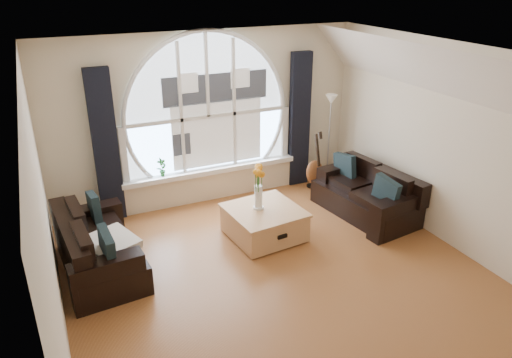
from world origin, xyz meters
name	(u,v)px	position (x,y,z in m)	size (l,w,h in m)	color
ground	(287,285)	(0.00, 0.00, 0.00)	(5.00, 5.50, 0.01)	brown
ceiling	(294,60)	(0.00, 0.00, 2.70)	(5.00, 5.50, 0.01)	silver
wall_back	(207,119)	(0.00, 2.75, 1.35)	(5.00, 0.01, 2.70)	beige
wall_front	(496,347)	(0.00, -2.75, 1.35)	(5.00, 0.01, 2.70)	beige
wall_left	(46,231)	(-2.50, 0.00, 1.35)	(0.01, 5.50, 2.70)	beige
wall_right	(460,151)	(2.50, 0.00, 1.35)	(0.01, 5.50, 2.70)	beige
attic_slope	(455,76)	(2.20, 0.00, 2.35)	(0.92, 5.50, 0.72)	silver
arched_window	(207,102)	(0.00, 2.72, 1.62)	(2.60, 0.06, 2.15)	silver
window_sill	(211,170)	(0.00, 2.65, 0.51)	(2.90, 0.22, 0.08)	white
window_frame	(208,102)	(0.00, 2.69, 1.62)	(2.76, 0.08, 2.15)	white
neighbor_house	(217,109)	(0.15, 2.71, 1.50)	(1.70, 0.02, 1.50)	silver
curtain_left	(106,147)	(-1.60, 2.63, 1.15)	(0.35, 0.12, 2.30)	black
curtain_right	(300,121)	(1.60, 2.63, 1.15)	(0.35, 0.12, 2.30)	black
sofa_left	(98,242)	(-1.99, 1.27, 0.40)	(0.83, 1.65, 0.73)	black
sofa_right	(366,190)	(1.96, 1.15, 0.40)	(0.82, 1.64, 0.73)	black
coffee_chest	(264,222)	(0.25, 1.17, 0.24)	(0.97, 0.97, 0.47)	#BB834E
throw_blanket	(110,243)	(-1.87, 1.03, 0.50)	(0.55, 0.55, 0.10)	silver
vase_flowers	(258,183)	(0.19, 1.23, 0.82)	(0.24, 0.24, 0.70)	white
floor_lamp	(329,140)	(2.06, 2.40, 0.80)	(0.24, 0.24, 1.60)	#B2B2B2
guitar	(315,160)	(1.75, 2.30, 0.53)	(0.36, 0.24, 1.06)	#945025
potted_plant	(162,167)	(-0.80, 2.65, 0.70)	(0.15, 0.10, 0.29)	#1E6023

